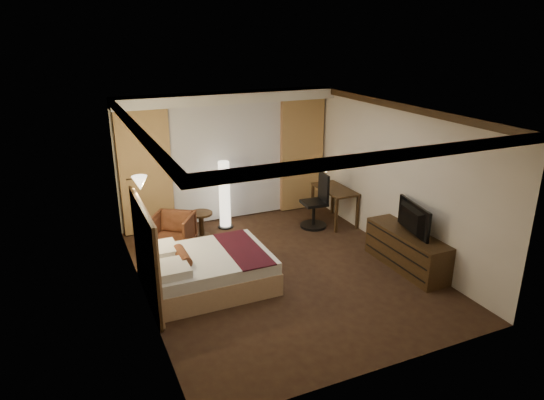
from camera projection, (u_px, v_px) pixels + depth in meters
name	position (u px, v px, depth m)	size (l,w,h in m)	color
floor	(282.00, 271.00, 8.20)	(4.50, 5.50, 0.01)	black
ceiling	(283.00, 111.00, 7.30)	(4.50, 5.50, 0.01)	white
back_wall	(226.00, 157.00, 10.12)	(4.50, 0.02, 2.70)	beige
left_wall	(139.00, 217.00, 6.88)	(0.02, 5.50, 2.70)	beige
right_wall	(397.00, 179.00, 8.61)	(0.02, 5.50, 2.70)	beige
crown_molding	(283.00, 115.00, 7.32)	(4.50, 5.50, 0.12)	black
soffit	(228.00, 98.00, 9.48)	(4.50, 0.50, 0.20)	white
curtain_sheer	(228.00, 162.00, 10.08)	(2.48, 0.04, 2.45)	silver
curtain_left_drape	(145.00, 172.00, 9.37)	(1.00, 0.14, 2.45)	tan
curtain_right_drape	(301.00, 155.00, 10.68)	(1.00, 0.14, 2.45)	tan
wall_sconce	(140.00, 183.00, 7.49)	(0.24, 0.24, 0.24)	white
bed	(210.00, 271.00, 7.63)	(1.88, 1.47, 0.55)	white
headboard	(146.00, 254.00, 7.11)	(0.12, 1.77, 1.50)	tan
armchair	(172.00, 230.00, 8.94)	(0.71, 0.67, 0.74)	#502E18
side_table	(201.00, 224.00, 9.51)	(0.45, 0.45, 0.50)	black
floor_lamp	(225.00, 195.00, 9.78)	(0.30, 0.30, 1.41)	white
desk	(334.00, 205.00, 10.16)	(0.55, 1.09, 0.75)	black
desk_lamp	(326.00, 176.00, 10.32)	(0.18, 0.18, 0.34)	#FFD899
office_chair	(314.00, 201.00, 9.86)	(0.54, 0.54, 1.13)	black
dresser	(407.00, 250.00, 8.23)	(0.50, 1.68, 0.65)	black
television	(408.00, 217.00, 8.01)	(0.98, 0.56, 0.13)	black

